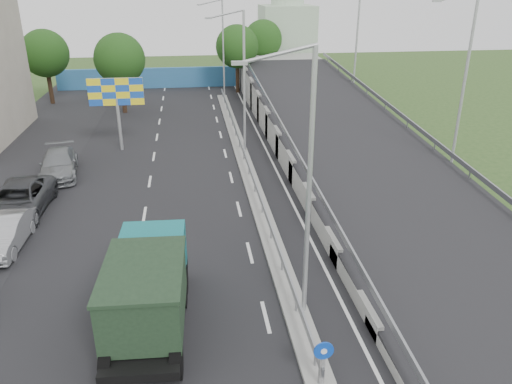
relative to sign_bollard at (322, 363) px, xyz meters
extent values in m
cube|color=black|center=(-3.00, 17.83, -1.03)|extent=(26.00, 90.00, 0.04)
cube|color=gray|center=(0.00, 21.83, -0.93)|extent=(1.00, 44.00, 0.20)
cube|color=gray|center=(12.30, 21.83, 1.32)|extent=(0.10, 50.00, 0.32)
cube|color=gray|center=(2.80, 21.83, 1.32)|extent=(0.10, 50.00, 0.32)
cube|color=gray|center=(0.00, 21.83, -0.28)|extent=(0.08, 44.00, 0.32)
cylinder|color=gray|center=(0.00, 21.83, -0.53)|extent=(0.09, 0.09, 0.60)
cylinder|color=black|center=(0.00, 0.03, -0.23)|extent=(0.20, 0.20, 1.20)
cylinder|color=#0C3FBF|center=(0.00, -0.05, 0.52)|extent=(0.64, 0.05, 0.64)
cylinder|color=white|center=(0.00, -0.08, 0.52)|extent=(0.20, 0.03, 0.20)
cylinder|color=#B2B5B7|center=(0.30, 3.83, 4.17)|extent=(0.18, 0.18, 10.00)
cylinder|color=#B2B5B7|center=(-0.90, 3.83, 8.92)|extent=(2.57, 0.12, 0.66)
cube|color=#B2B5B7|center=(-2.10, 3.83, 8.67)|extent=(0.50, 0.18, 0.12)
cylinder|color=#B2B5B7|center=(0.30, 23.83, 4.17)|extent=(0.18, 0.18, 10.00)
cylinder|color=#B2B5B7|center=(-0.90, 23.83, 8.92)|extent=(2.57, 0.12, 0.66)
cube|color=#B2B5B7|center=(-2.10, 23.83, 8.67)|extent=(0.50, 0.18, 0.12)
cylinder|color=#B2B5B7|center=(0.30, 43.83, 4.17)|extent=(0.18, 0.18, 10.00)
cylinder|color=#B2B5B7|center=(-0.90, 43.83, 8.92)|extent=(2.57, 0.12, 0.66)
cube|color=#B2B5B7|center=(-2.10, 43.83, 8.67)|extent=(0.50, 0.18, 0.12)
cube|color=teal|center=(-4.00, 49.83, 0.17)|extent=(30.00, 0.50, 2.40)
cube|color=#B2CCAD|center=(10.00, 57.83, 3.47)|extent=(7.00, 7.00, 9.00)
cylinder|color=#B2CCAD|center=(10.00, 57.83, 8.47)|extent=(4.40, 4.40, 1.00)
cylinder|color=#B2B5B7|center=(-9.00, 25.83, 0.97)|extent=(0.24, 0.24, 4.00)
cube|color=yellow|center=(-9.00, 25.83, 3.47)|extent=(4.00, 0.20, 2.00)
cylinder|color=black|center=(-10.00, 37.83, 0.97)|extent=(0.44, 0.44, 4.00)
sphere|color=#163F11|center=(-10.00, 37.83, 4.17)|extent=(4.80, 4.80, 4.80)
cylinder|color=black|center=(2.00, 45.83, 0.97)|extent=(0.44, 0.44, 4.00)
sphere|color=#163F11|center=(2.00, 45.83, 4.17)|extent=(4.80, 4.80, 4.80)
cylinder|color=black|center=(-18.00, 42.83, 0.97)|extent=(0.44, 0.44, 4.00)
sphere|color=#163F11|center=(-18.00, 42.83, 4.17)|extent=(4.80, 4.80, 4.80)
cylinder|color=black|center=(6.00, 52.83, 0.97)|extent=(0.44, 0.44, 4.00)
sphere|color=#163F11|center=(6.00, 52.83, 4.17)|extent=(4.80, 4.80, 4.80)
cylinder|color=black|center=(-6.56, 6.12, -0.43)|extent=(0.44, 1.23, 1.21)
cylinder|color=black|center=(-4.36, 6.02, -0.43)|extent=(0.44, 1.23, 1.21)
cylinder|color=black|center=(-6.60, 5.12, -0.43)|extent=(0.44, 1.23, 1.21)
cylinder|color=black|center=(-4.40, 5.03, -0.43)|extent=(0.44, 1.23, 1.21)
cylinder|color=black|center=(-6.77, 1.27, -0.43)|extent=(0.44, 1.23, 1.21)
cylinder|color=black|center=(-4.57, 1.17, -0.43)|extent=(0.44, 1.23, 1.21)
cube|color=black|center=(-5.56, 3.75, -0.26)|extent=(2.83, 6.94, 0.33)
cube|color=#095A5F|center=(-5.45, 6.34, 0.84)|extent=(2.61, 1.87, 1.88)
cube|color=black|center=(-5.41, 7.19, 1.34)|extent=(2.10, 0.16, 0.77)
cube|color=black|center=(-5.40, 7.28, -0.32)|extent=(2.54, 0.28, 0.55)
cube|color=black|center=(-5.59, 3.09, 0.95)|extent=(2.83, 4.30, 1.99)
cube|color=black|center=(-5.59, 3.09, 2.00)|extent=(2.94, 4.42, 0.13)
imported|color=#999A9E|center=(-12.86, 10.97, -0.25)|extent=(1.80, 4.79, 1.56)
imported|color=#34363A|center=(-13.34, 14.86, -0.17)|extent=(3.02, 6.28, 1.72)
imported|color=slate|center=(-12.52, 20.83, -0.22)|extent=(3.13, 5.92, 1.63)
camera|label=1|loc=(-3.72, -11.87, 11.03)|focal=35.00mm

